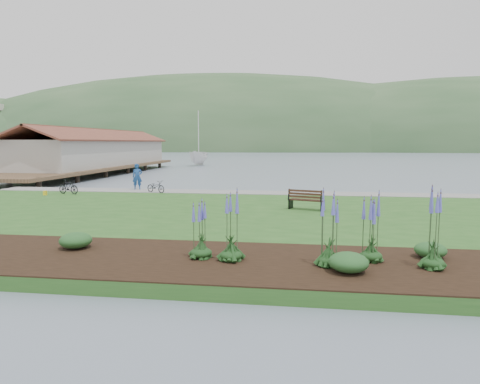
% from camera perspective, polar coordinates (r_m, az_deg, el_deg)
% --- Properties ---
extents(ground, '(600.00, 600.00, 0.00)m').
position_cam_1_polar(ground, '(22.29, -3.09, -3.12)').
color(ground, slate).
rests_on(ground, ground).
extents(lawn, '(34.00, 20.00, 0.40)m').
position_cam_1_polar(lawn, '(20.33, -4.17, -3.51)').
color(lawn, '#26551E').
rests_on(lawn, ground).
extents(shoreline_path, '(34.00, 2.20, 0.03)m').
position_cam_1_polar(shoreline_path, '(28.97, -0.49, -0.02)').
color(shoreline_path, gray).
rests_on(shoreline_path, lawn).
extents(garden_bed, '(24.00, 4.40, 0.04)m').
position_cam_1_polar(garden_bed, '(12.29, 1.97, -9.21)').
color(garden_bed, black).
rests_on(garden_bed, lawn).
extents(far_hillside, '(580.00, 80.00, 38.00)m').
position_cam_1_polar(far_hillside, '(192.25, 12.71, 5.36)').
color(far_hillside, '#335730').
rests_on(far_hillside, ground).
extents(pier_pavilion, '(8.00, 36.00, 5.40)m').
position_cam_1_polar(pier_pavilion, '(54.75, -18.39, 5.12)').
color(pier_pavilion, '#4C3826').
rests_on(pier_pavilion, ground).
extents(park_bench, '(1.85, 1.20, 1.07)m').
position_cam_1_polar(park_bench, '(21.70, 8.78, -0.97)').
color(park_bench, '#311B13').
rests_on(park_bench, lawn).
extents(person, '(0.94, 0.79, 2.20)m').
position_cam_1_polar(person, '(31.32, -13.54, 2.29)').
color(person, navy).
rests_on(person, lawn).
extents(bicycle_a, '(1.19, 1.64, 0.82)m').
position_cam_1_polar(bicycle_a, '(29.36, -11.16, 0.72)').
color(bicycle_a, black).
rests_on(bicycle_a, lawn).
extents(bicycle_b, '(0.81, 1.63, 0.94)m').
position_cam_1_polar(bicycle_b, '(30.16, -21.91, 0.63)').
color(bicycle_b, black).
rests_on(bicycle_b, lawn).
extents(sailboat, '(11.14, 11.32, 28.09)m').
position_cam_1_polar(sailboat, '(69.76, -5.51, 3.51)').
color(sailboat, silver).
rests_on(sailboat, ground).
extents(pannier, '(0.22, 0.30, 0.29)m').
position_cam_1_polar(pannier, '(30.15, -24.55, -0.12)').
color(pannier, yellow).
rests_on(pannier, lawn).
extents(echium_0, '(0.62, 0.62, 2.25)m').
position_cam_1_polar(echium_0, '(12.09, -1.20, -5.19)').
color(echium_0, '#143814').
rests_on(echium_0, garden_bed).
extents(echium_1, '(0.62, 0.62, 2.20)m').
position_cam_1_polar(echium_1, '(12.56, 17.20, -4.64)').
color(echium_1, '#143814').
rests_on(echium_1, garden_bed).
extents(echium_2, '(0.62, 0.62, 2.39)m').
position_cam_1_polar(echium_2, '(12.41, 24.45, -4.89)').
color(echium_2, '#143814').
rests_on(echium_2, garden_bed).
extents(echium_4, '(0.62, 0.62, 2.04)m').
position_cam_1_polar(echium_4, '(12.41, -5.21, -5.08)').
color(echium_4, '#143814').
rests_on(echium_4, garden_bed).
extents(echium_5, '(0.62, 0.62, 2.36)m').
position_cam_1_polar(echium_5, '(11.81, 11.86, -4.82)').
color(echium_5, '#143814').
rests_on(echium_5, garden_bed).
extents(shrub_0, '(1.00, 1.00, 0.50)m').
position_cam_1_polar(shrub_0, '(14.58, -21.07, -6.03)').
color(shrub_0, '#1E4C21').
rests_on(shrub_0, garden_bed).
extents(shrub_1, '(1.03, 1.03, 0.51)m').
position_cam_1_polar(shrub_1, '(11.53, 14.27, -9.06)').
color(shrub_1, '#1E4C21').
rests_on(shrub_1, garden_bed).
extents(shrub_2, '(0.90, 0.90, 0.45)m').
position_cam_1_polar(shrub_2, '(13.70, 24.05, -7.08)').
color(shrub_2, '#1E4C21').
rests_on(shrub_2, garden_bed).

